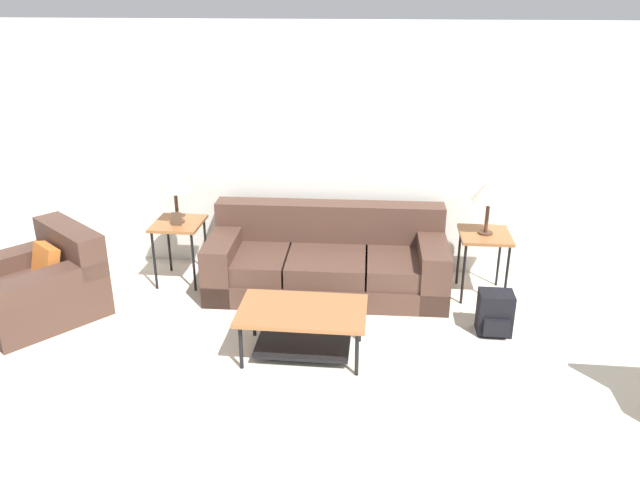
# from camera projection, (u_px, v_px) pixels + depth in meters

# --- Properties ---
(wall_back) EXTENTS (9.17, 0.06, 2.60)m
(wall_back) POSITION_uv_depth(u_px,v_px,m) (347.00, 152.00, 6.48)
(wall_back) COLOR silver
(wall_back) RESTS_ON ground_plane
(couch) EXTENTS (2.39, 1.06, 0.82)m
(couch) POSITION_uv_depth(u_px,v_px,m) (327.00, 262.00, 6.34)
(couch) COLOR #4C3328
(couch) RESTS_ON ground_plane
(armchair) EXTENTS (1.39, 1.40, 0.80)m
(armchair) POSITION_uv_depth(u_px,v_px,m) (41.00, 287.00, 5.83)
(armchair) COLOR #4C3328
(armchair) RESTS_ON ground_plane
(coffee_table) EXTENTS (1.05, 0.64, 0.43)m
(coffee_table) POSITION_uv_depth(u_px,v_px,m) (302.00, 321.00, 5.16)
(coffee_table) COLOR #935B33
(coffee_table) RESTS_ON ground_plane
(side_table_left) EXTENTS (0.49, 0.53, 0.66)m
(side_table_left) POSITION_uv_depth(u_px,v_px,m) (179.00, 229.00, 6.40)
(side_table_left) COLOR #935B33
(side_table_left) RESTS_ON ground_plane
(side_table_right) EXTENTS (0.49, 0.53, 0.66)m
(side_table_right) POSITION_uv_depth(u_px,v_px,m) (484.00, 241.00, 6.10)
(side_table_right) COLOR #935B33
(side_table_right) RESTS_ON ground_plane
(table_lamp_left) EXTENTS (0.34, 0.34, 0.56)m
(table_lamp_left) POSITION_uv_depth(u_px,v_px,m) (174.00, 181.00, 6.21)
(table_lamp_left) COLOR #472D1E
(table_lamp_left) RESTS_ON side_table_left
(table_lamp_right) EXTENTS (0.34, 0.34, 0.56)m
(table_lamp_right) POSITION_uv_depth(u_px,v_px,m) (490.00, 191.00, 5.91)
(table_lamp_right) COLOR #472D1E
(table_lamp_right) RESTS_ON side_table_right
(backpack) EXTENTS (0.30, 0.31, 0.39)m
(backpack) POSITION_uv_depth(u_px,v_px,m) (495.00, 313.00, 5.54)
(backpack) COLOR black
(backpack) RESTS_ON ground_plane
(picture_frame) EXTENTS (0.10, 0.04, 0.13)m
(picture_frame) POSITION_uv_depth(u_px,v_px,m) (176.00, 219.00, 6.27)
(picture_frame) COLOR #4C3828
(picture_frame) RESTS_ON side_table_left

